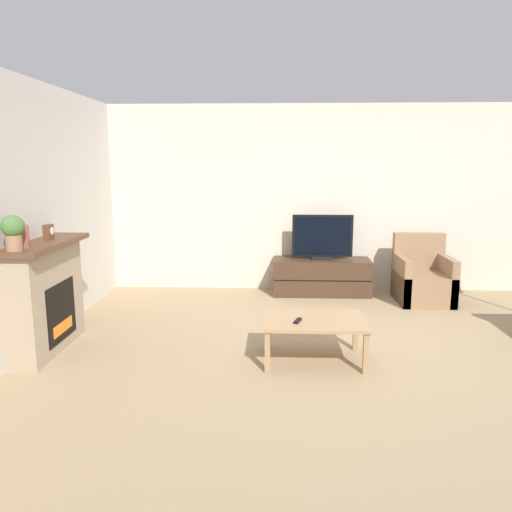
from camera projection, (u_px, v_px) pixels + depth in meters
ground_plane at (347, 349)px, 5.09m from camera, size 24.00×24.00×0.00m
wall_back at (327, 199)px, 7.30m from camera, size 12.00×0.06×2.70m
wall_left at (29, 216)px, 4.97m from camera, size 0.06×12.00×2.70m
fireplace at (46, 295)px, 4.96m from camera, size 0.41×1.27×1.11m
mantel_vase_left at (23, 236)px, 4.47m from camera, size 0.11×0.11×0.24m
mantel_clock at (48, 232)px, 4.97m from camera, size 0.08×0.11×0.15m
potted_plant at (13, 231)px, 4.30m from camera, size 0.19×0.19×0.31m
tv_stand at (321, 277)px, 7.18m from camera, size 1.38×0.52×0.51m
tv at (322, 239)px, 7.08m from camera, size 0.86×0.18×0.64m
armchair at (422, 280)px, 6.80m from camera, size 0.70×0.76×0.91m
coffee_table at (314, 324)px, 4.73m from camera, size 0.96×0.67×0.41m
remote at (298, 321)px, 4.64m from camera, size 0.09×0.15×0.02m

